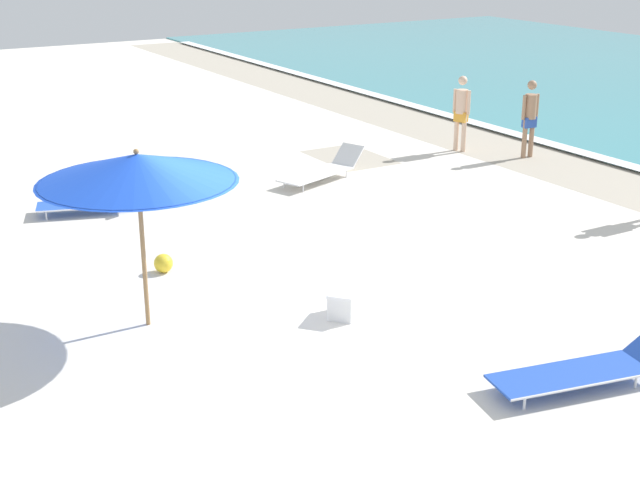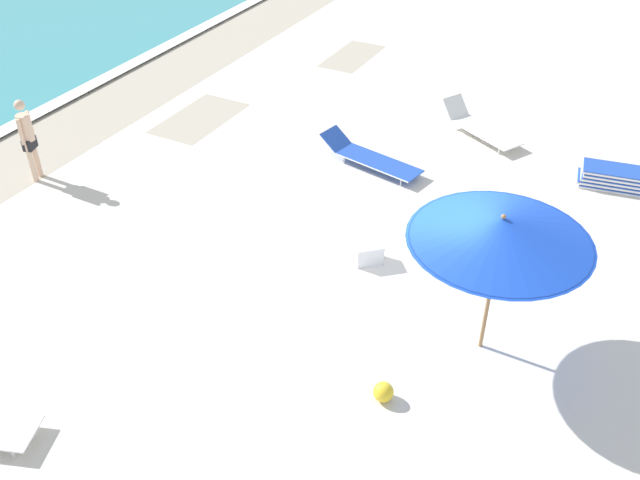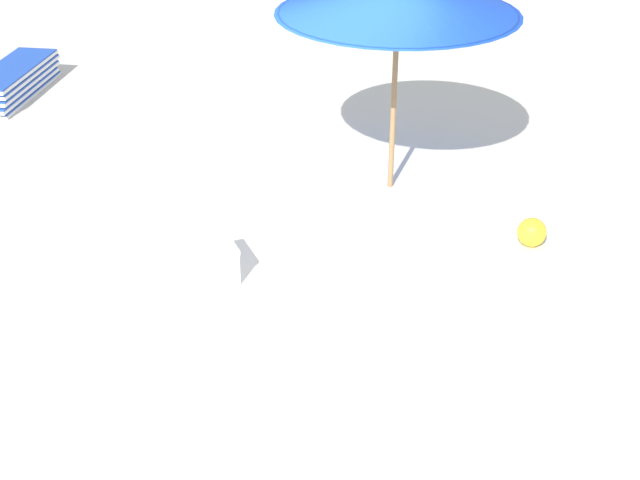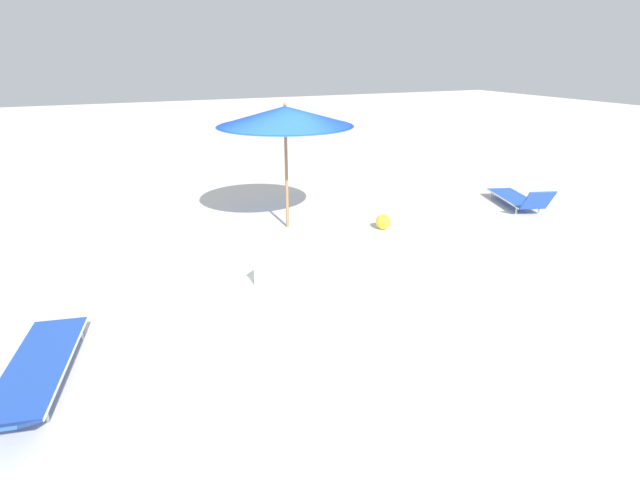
% 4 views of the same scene
% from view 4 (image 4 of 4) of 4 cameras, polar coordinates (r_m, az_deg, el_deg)
% --- Properties ---
extents(ground_plane, '(60.00, 60.00, 0.16)m').
position_cam_4_polar(ground_plane, '(8.55, -4.67, -2.48)').
color(ground_plane, silver).
extents(beach_umbrella, '(2.56, 2.56, 2.41)m').
position_cam_4_polar(beach_umbrella, '(9.49, -4.01, 13.90)').
color(beach_umbrella, '#9E7547').
rests_on(beach_umbrella, ground_plane).
extents(sun_lounger_beside_umbrella, '(1.18, 2.06, 0.63)m').
position_cam_4_polar(sun_lounger_beside_umbrella, '(11.95, 21.82, 4.42)').
color(sun_lounger_beside_umbrella, blue).
rests_on(sun_lounger_beside_umbrella, ground_plane).
extents(sun_lounger_near_water_right, '(1.06, 2.43, 0.50)m').
position_cam_4_polar(sun_lounger_near_water_right, '(6.01, -30.15, -13.20)').
color(sun_lounger_near_water_right, blue).
rests_on(sun_lounger_near_water_right, ground_plane).
extents(beach_ball, '(0.29, 0.29, 0.29)m').
position_cam_4_polar(beach_ball, '(9.87, 7.24, 2.07)').
color(beach_ball, yellow).
rests_on(beach_ball, ground_plane).
extents(cooler_box, '(0.59, 0.61, 0.37)m').
position_cam_4_polar(cooler_box, '(7.46, -5.27, -3.85)').
color(cooler_box, white).
rests_on(cooler_box, ground_plane).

